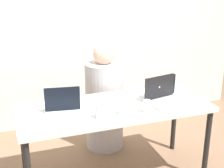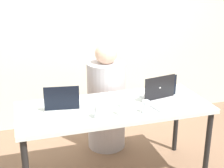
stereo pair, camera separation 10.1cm
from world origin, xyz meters
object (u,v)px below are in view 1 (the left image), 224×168
at_px(person_at_center, 104,102).
at_px(water_glass_center, 123,110).
at_px(laptop_front_left, 63,111).
at_px(water_glass_left, 100,112).
at_px(laptop_back_right, 156,91).
at_px(water_glass_right, 147,107).
at_px(laptop_front_right, 164,97).

relative_size(person_at_center, water_glass_center, 11.69).
distance_m(laptop_front_left, water_glass_center, 0.49).
height_order(water_glass_center, water_glass_left, water_glass_left).
relative_size(laptop_back_right, water_glass_center, 3.43).
bearing_deg(laptop_front_left, water_glass_right, -4.46).
relative_size(person_at_center, water_glass_left, 9.99).
bearing_deg(laptop_back_right, water_glass_right, 43.66).
height_order(laptop_front_right, water_glass_center, laptop_front_right).
relative_size(person_at_center, water_glass_right, 10.91).
xyz_separation_m(laptop_front_right, water_glass_right, (-0.24, -0.14, -0.00)).
relative_size(laptop_front_right, water_glass_right, 3.41).
xyz_separation_m(laptop_back_right, water_glass_left, (-0.66, -0.31, 0.01)).
bearing_deg(person_at_center, laptop_back_right, 135.23).
distance_m(person_at_center, water_glass_left, 0.92).
height_order(laptop_back_right, laptop_front_right, laptop_front_right).
xyz_separation_m(person_at_center, water_glass_right, (0.10, -0.84, 0.27)).
bearing_deg(water_glass_right, person_at_center, 96.86).
xyz_separation_m(laptop_front_right, water_glass_center, (-0.45, -0.12, -0.01)).
distance_m(laptop_front_right, laptop_front_left, 0.92).
bearing_deg(water_glass_center, laptop_front_right, 15.11).
xyz_separation_m(person_at_center, laptop_front_left, (-0.57, -0.68, 0.27)).
height_order(person_at_center, laptop_front_left, person_at_center).
bearing_deg(laptop_back_right, water_glass_center, 25.35).
distance_m(person_at_center, laptop_front_left, 0.93).
distance_m(water_glass_center, water_glass_right, 0.21).
height_order(laptop_back_right, water_glass_left, laptop_back_right).
height_order(laptop_back_right, laptop_front_left, laptop_front_left).
bearing_deg(laptop_front_left, water_glass_center, -7.56).
bearing_deg(person_at_center, water_glass_right, 106.96).
distance_m(laptop_front_right, water_glass_right, 0.28).
distance_m(laptop_front_left, water_glass_left, 0.30).
relative_size(laptop_front_right, water_glass_left, 3.12).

